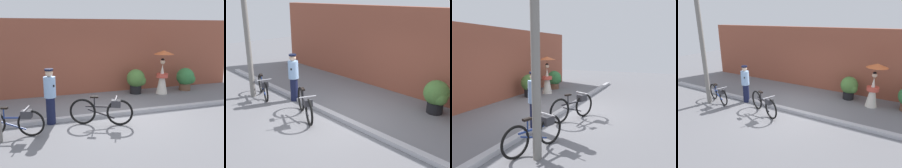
# 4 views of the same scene
# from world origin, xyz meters

# --- Properties ---
(ground_plane) EXTENTS (30.00, 30.00, 0.00)m
(ground_plane) POSITION_xyz_m (0.00, 0.00, 0.00)
(ground_plane) COLOR slate
(building_wall) EXTENTS (14.00, 0.40, 3.11)m
(building_wall) POSITION_xyz_m (0.00, 3.36, 1.55)
(building_wall) COLOR brown
(building_wall) RESTS_ON ground_plane
(sidewalk_curb) EXTENTS (14.00, 0.20, 0.12)m
(sidewalk_curb) POSITION_xyz_m (0.00, 0.00, 0.06)
(sidewalk_curb) COLOR #B2B2B7
(sidewalk_curb) RESTS_ON ground_plane
(bicycle_near_officer) EXTENTS (1.64, 0.65, 0.79)m
(bicycle_near_officer) POSITION_xyz_m (-3.02, -0.73, 0.40)
(bicycle_near_officer) COLOR black
(bicycle_near_officer) RESTS_ON ground_plane
(bicycle_far_side) EXTENTS (1.71, 0.79, 0.85)m
(bicycle_far_side) POSITION_xyz_m (-0.61, -0.67, 0.43)
(bicycle_far_side) COLOR black
(bicycle_far_side) RESTS_ON ground_plane
(person_officer) EXTENTS (0.34, 0.34, 1.63)m
(person_officer) POSITION_xyz_m (-2.02, -0.09, 0.86)
(person_officer) COLOR #141938
(person_officer) RESTS_ON ground_plane
(potted_plant_by_door) EXTENTS (0.79, 0.77, 1.04)m
(potted_plant_by_door) POSITION_xyz_m (1.83, 2.47, 0.58)
(potted_plant_by_door) COLOR black
(potted_plant_by_door) RESTS_ON ground_plane
(utility_pole) EXTENTS (0.18, 0.18, 4.80)m
(utility_pole) POSITION_xyz_m (-3.38, -0.96, 2.40)
(utility_pole) COLOR slate
(utility_pole) RESTS_ON ground_plane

